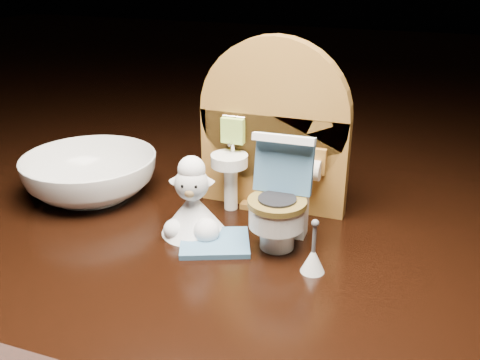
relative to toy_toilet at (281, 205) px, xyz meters
The scene contains 6 objects.
backdrop_panel 0.07m from the toy_toilet, 113.09° to the left, with size 0.13×0.05×0.15m.
toy_toilet is the anchor object (origin of this frame).
bath_mat 0.06m from the toy_toilet, 153.69° to the right, with size 0.05×0.04×0.00m, color teal.
toilet_brush 0.05m from the toy_toilet, 44.32° to the right, with size 0.02×0.02×0.04m.
plush_lamb 0.07m from the toy_toilet, behind, with size 0.05×0.05×0.07m.
ceramic_bowl 0.19m from the toy_toilet, behind, with size 0.12×0.12×0.04m, color white.
Camera 1 is at (0.12, -0.35, 0.21)m, focal length 40.00 mm.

